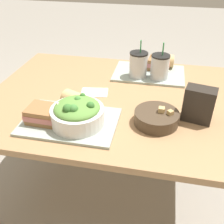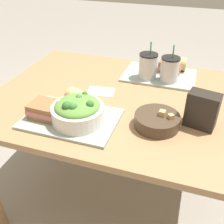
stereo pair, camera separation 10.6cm
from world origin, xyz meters
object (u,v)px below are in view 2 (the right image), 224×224
object	(u,v)px
salad_bowl	(78,111)
napkin_folded	(101,92)
sandwich_far	(171,66)
sandwich_near	(46,110)
chip_bag	(202,110)
drink_cup_dark	(148,67)
baguette_near	(82,100)
soup_bowl	(157,120)
baguette_far	(175,63)
drink_cup_red	(170,70)

from	to	relation	value
salad_bowl	napkin_folded	world-z (taller)	salad_bowl
sandwich_far	napkin_folded	distance (m)	0.46
sandwich_far	salad_bowl	bearing A→B (deg)	-109.86
salad_bowl	sandwich_near	size ratio (longest dim) A/B	1.55
salad_bowl	chip_bag	xyz separation A→B (m)	(0.49, 0.14, 0.01)
drink_cup_dark	baguette_near	bearing A→B (deg)	-118.36
sandwich_far	soup_bowl	bearing A→B (deg)	-82.42
baguette_far	napkin_folded	xyz separation A→B (m)	(-0.32, -0.37, -0.05)
soup_bowl	baguette_far	size ratio (longest dim) A/B	1.37
salad_bowl	chip_bag	distance (m)	0.51
soup_bowl	baguette_near	distance (m)	0.35
soup_bowl	napkin_folded	size ratio (longest dim) A/B	1.28
baguette_near	sandwich_near	bearing A→B (deg)	156.62
soup_bowl	drink_cup_dark	size ratio (longest dim) A/B	0.90
baguette_far	drink_cup_dark	distance (m)	0.20
baguette_near	drink_cup_red	distance (m)	0.52
baguette_near	drink_cup_dark	distance (m)	0.45
soup_bowl	sandwich_far	distance (m)	0.55
baguette_far	sandwich_near	bearing A→B (deg)	140.45
baguette_far	soup_bowl	bearing A→B (deg)	175.26
drink_cup_red	baguette_far	bearing A→B (deg)	86.06
sandwich_near	drink_cup_dark	distance (m)	0.61
salad_bowl	baguette_far	xyz separation A→B (m)	(0.32, 0.66, -0.01)
baguette_near	drink_cup_dark	xyz separation A→B (m)	(0.21, 0.40, 0.03)
sandwich_near	salad_bowl	bearing A→B (deg)	6.11
drink_cup_dark	drink_cup_red	xyz separation A→B (m)	(0.12, 0.00, -0.00)
salad_bowl	napkin_folded	bearing A→B (deg)	91.10
soup_bowl	drink_cup_red	size ratio (longest dim) A/B	0.93
soup_bowl	napkin_folded	bearing A→B (deg)	147.71
soup_bowl	drink_cup_dark	world-z (taller)	drink_cup_dark
drink_cup_red	sandwich_far	bearing A→B (deg)	93.46
baguette_near	sandwich_far	distance (m)	0.62
salad_bowl	drink_cup_red	world-z (taller)	drink_cup_red
baguette_near	drink_cup_dark	bearing A→B (deg)	-5.25
sandwich_near	chip_bag	bearing A→B (deg)	15.97
chip_bag	baguette_far	bearing A→B (deg)	120.96
sandwich_near	baguette_near	distance (m)	0.16
salad_bowl	drink_cup_dark	xyz separation A→B (m)	(0.19, 0.50, 0.01)
baguette_far	drink_cup_red	bearing A→B (deg)	171.18
soup_bowl	drink_cup_dark	distance (m)	0.44
drink_cup_red	napkin_folded	distance (m)	0.39
salad_bowl	sandwich_near	world-z (taller)	salad_bowl
salad_bowl	sandwich_far	bearing A→B (deg)	64.64
baguette_far	drink_cup_dark	bearing A→B (deg)	135.91
baguette_far	drink_cup_red	xyz separation A→B (m)	(-0.01, -0.16, 0.02)
salad_bowl	sandwich_far	distance (m)	0.70
soup_bowl	chip_bag	distance (m)	0.18
salad_bowl	sandwich_near	xyz separation A→B (m)	(-0.14, -0.01, -0.02)
salad_bowl	baguette_far	world-z (taller)	salad_bowl
salad_bowl	drink_cup_red	xyz separation A→B (m)	(0.31, 0.50, 0.01)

